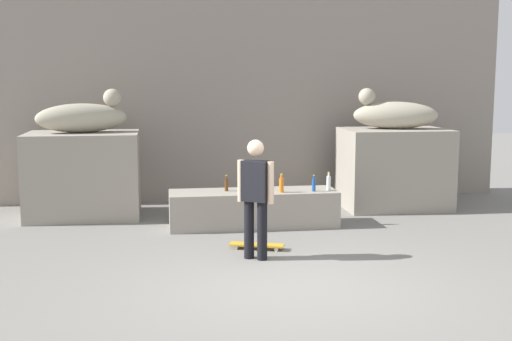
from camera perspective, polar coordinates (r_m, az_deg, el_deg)
The scene contains 13 objects.
ground_plane at distance 8.25m, azimuth 2.94°, elevation -9.71°, with size 40.00×40.00×0.00m, color slate.
facade_wall at distance 13.78m, azimuth -1.89°, elevation 11.74°, with size 11.15×0.60×6.79m, color gray.
pedestal_left at distance 12.32m, azimuth -14.62°, elevation -0.36°, with size 1.98×1.38×1.53m, color gray.
pedestal_right at distance 13.04m, azimuth 11.80°, elevation 0.18°, with size 1.98×1.38×1.53m, color gray.
statue_reclining_left at distance 12.22m, azimuth -14.63°, elevation 4.51°, with size 1.68×0.90×0.78m.
statue_reclining_right at distance 12.93m, azimuth 11.77°, elevation 4.78°, with size 1.69×0.91×0.78m.
ledge_block at distance 11.22m, azimuth -0.23°, elevation -3.30°, with size 2.83×0.82×0.61m, color gray.
skater at distance 9.10m, azimuth -0.04°, elevation -2.02°, with size 0.47×0.36×1.67m.
skateboard at distance 9.79m, azimuth 0.07°, elevation -6.43°, with size 0.82×0.45×0.08m.
bottle_brown at distance 11.16m, azimuth -2.56°, elevation -1.22°, with size 0.06×0.06×0.27m.
bottle_clear at distance 11.28m, azimuth 6.27°, elevation -1.05°, with size 0.07×0.07×0.31m.
bottle_orange at distance 11.02m, azimuth 2.21°, elevation -1.23°, with size 0.08×0.08×0.31m.
bottle_blue at distance 11.16m, azimuth 5.00°, elevation -1.22°, with size 0.06×0.06×0.28m.
Camera 1 is at (-1.55, -7.70, 2.52)m, focal length 46.44 mm.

